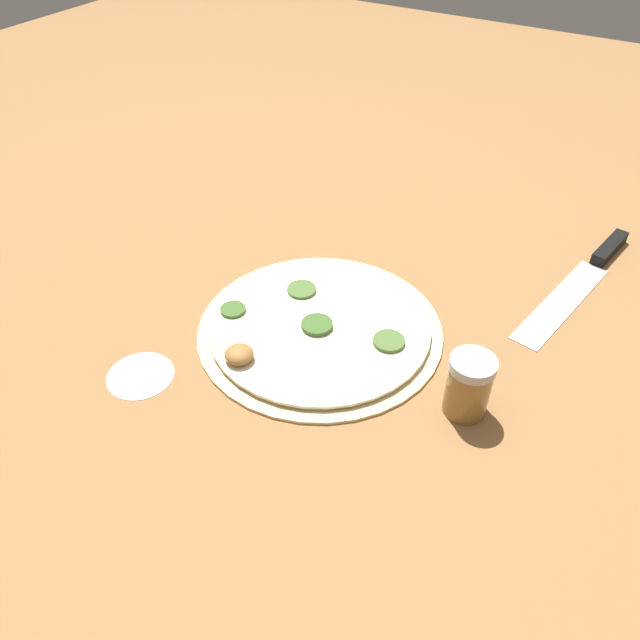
# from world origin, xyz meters

# --- Properties ---
(ground_plane) EXTENTS (3.00, 3.00, 0.00)m
(ground_plane) POSITION_xyz_m (0.00, 0.00, 0.00)
(ground_plane) COLOR olive
(pizza) EXTENTS (0.32, 0.32, 0.03)m
(pizza) POSITION_xyz_m (-0.00, -0.00, 0.01)
(pizza) COLOR beige
(pizza) RESTS_ON ground_plane
(knife) EXTENTS (0.09, 0.33, 0.02)m
(knife) POSITION_xyz_m (0.28, 0.32, 0.01)
(knife) COLOR silver
(knife) RESTS_ON ground_plane
(spice_jar) EXTENTS (0.05, 0.05, 0.08)m
(spice_jar) POSITION_xyz_m (0.21, -0.03, 0.04)
(spice_jar) COLOR olive
(spice_jar) RESTS_ON ground_plane
(flour_patch) EXTENTS (0.08, 0.08, 0.00)m
(flour_patch) POSITION_xyz_m (-0.15, -0.19, 0.00)
(flour_patch) COLOR white
(flour_patch) RESTS_ON ground_plane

